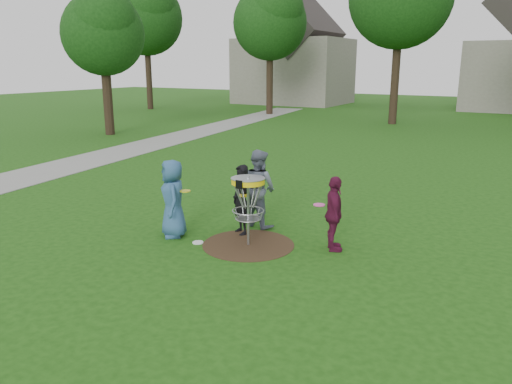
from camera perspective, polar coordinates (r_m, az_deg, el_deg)
The scene contains 11 objects.
ground at distance 9.80m, azimuth -0.88°, elevation -6.05°, with size 100.00×100.00×0.00m, color #19470F.
dirt_patch at distance 9.80m, azimuth -0.88°, elevation -6.03°, with size 1.80×1.80×0.01m, color #47331E.
concrete_path at distance 21.92m, azimuth -12.76°, elevation 5.12°, with size 2.20×40.00×0.02m, color #9E9E99.
player_blue at distance 10.20m, azimuth -9.47°, elevation -0.73°, with size 0.78×0.51×1.59m, color #315A88.
player_black at distance 10.23m, azimuth -1.70°, elevation -0.89°, with size 0.53×0.35×1.46m, color black.
player_grey at distance 10.71m, azimuth 0.30°, elevation 0.44°, with size 0.82×0.64×1.68m, color slate.
player_maroon at distance 9.43m, azimuth 8.91°, elevation -2.48°, with size 0.84×0.35×1.43m, color #5F1535.
disc_on_grass at distance 9.96m, azimuth -6.66°, elevation -5.75°, with size 0.22×0.22×0.02m, color white.
disc_golf_basket at distance 9.49m, azimuth -0.91°, elevation -0.28°, with size 0.66×0.67×1.38m.
held_discs at distance 9.89m, azimuth -0.67°, elevation -0.13°, with size 2.80×1.36×0.17m.
tree_row at distance 29.00m, azimuth 22.63°, elevation 18.91°, with size 51.20×17.42×9.90m.
Camera 1 is at (4.71, -7.88, 3.44)m, focal length 35.00 mm.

